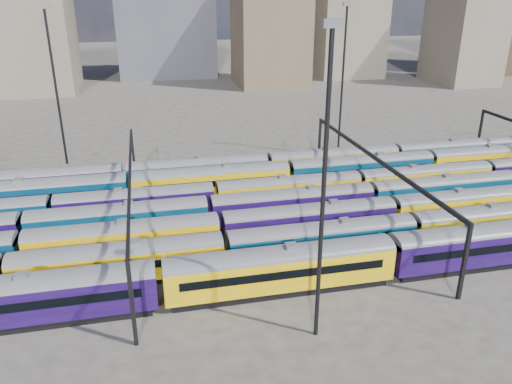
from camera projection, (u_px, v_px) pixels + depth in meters
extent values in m
plane|color=#403C36|center=(296.00, 221.00, 63.65)|extent=(500.00, 500.00, 0.00)
cube|color=black|center=(30.00, 319.00, 44.00)|extent=(21.18, 2.75, 0.78)
cube|color=#17073A|center=(26.00, 300.00, 43.25)|extent=(22.30, 3.23, 3.23)
cylinder|color=#4C4C51|center=(23.00, 284.00, 42.64)|extent=(22.30, 3.23, 3.23)
cube|color=black|center=(21.00, 307.00, 41.62)|extent=(19.62, 0.06, 0.84)
cube|color=black|center=(29.00, 286.00, 44.58)|extent=(19.62, 0.06, 0.84)
cube|color=slate|center=(21.00, 275.00, 42.31)|extent=(1.11, 1.00, 0.39)
cube|color=black|center=(280.00, 288.00, 48.67)|extent=(21.18, 2.75, 0.78)
cube|color=#CE9C08|center=(281.00, 270.00, 47.92)|extent=(22.30, 3.23, 3.23)
cylinder|color=#4C4C51|center=(281.00, 255.00, 47.31)|extent=(22.30, 3.23, 3.23)
cube|color=black|center=(285.00, 275.00, 46.30)|extent=(19.62, 0.06, 0.84)
cube|color=black|center=(276.00, 258.00, 49.25)|extent=(19.62, 0.06, 0.84)
cube|color=slate|center=(281.00, 247.00, 46.99)|extent=(1.11, 1.00, 0.39)
cube|color=black|center=(486.00, 262.00, 53.35)|extent=(21.18, 2.75, 0.78)
cube|color=#17073A|center=(490.00, 245.00, 52.59)|extent=(22.30, 3.23, 3.23)
cylinder|color=#4C4C51|center=(492.00, 231.00, 51.99)|extent=(22.30, 3.23, 3.23)
cube|color=black|center=(501.00, 249.00, 50.97)|extent=(19.62, 0.06, 0.84)
cube|color=black|center=(481.00, 235.00, 53.93)|extent=(19.62, 0.06, 0.84)
cube|color=slate|center=(494.00, 224.00, 51.66)|extent=(1.11, 1.00, 0.39)
cube|color=black|center=(122.00, 279.00, 50.11)|extent=(19.51, 2.53, 0.72)
cube|color=#CE9C08|center=(120.00, 263.00, 49.42)|extent=(20.53, 2.98, 2.98)
cylinder|color=#4C4C51|center=(118.00, 250.00, 48.86)|extent=(20.53, 2.98, 2.98)
cube|color=black|center=(119.00, 268.00, 47.92)|extent=(18.07, 0.06, 0.77)
cube|color=black|center=(120.00, 253.00, 50.65)|extent=(18.07, 0.06, 0.77)
cube|color=slate|center=(117.00, 243.00, 48.56)|extent=(1.03, 0.92, 0.36)
cube|color=black|center=(321.00, 256.00, 54.43)|extent=(19.51, 2.53, 0.72)
cube|color=#042B49|center=(322.00, 241.00, 53.73)|extent=(20.53, 2.98, 2.98)
cylinder|color=#4C4C51|center=(322.00, 229.00, 53.17)|extent=(20.53, 2.98, 2.98)
cube|color=black|center=(327.00, 245.00, 52.23)|extent=(18.07, 0.06, 0.77)
cube|color=black|center=(317.00, 232.00, 54.96)|extent=(18.07, 0.06, 0.77)
cube|color=slate|center=(323.00, 222.00, 52.87)|extent=(1.03, 0.92, 0.36)
cube|color=black|center=(491.00, 237.00, 58.74)|extent=(19.51, 2.53, 0.72)
cube|color=#CE9C08|center=(494.00, 223.00, 58.04)|extent=(20.53, 2.98, 2.98)
cylinder|color=#4C4C51|center=(496.00, 211.00, 57.48)|extent=(20.53, 2.98, 2.98)
cube|color=black|center=(503.00, 226.00, 56.55)|extent=(18.07, 0.06, 0.77)
cube|color=black|center=(486.00, 215.00, 59.27)|extent=(18.07, 0.06, 0.77)
cube|color=slate|center=(497.00, 205.00, 57.19)|extent=(1.03, 0.92, 0.36)
cube|color=black|center=(126.00, 255.00, 54.71)|extent=(19.40, 2.52, 0.71)
cube|color=#CE9C08|center=(125.00, 240.00, 54.02)|extent=(20.42, 2.96, 2.96)
cylinder|color=#4C4C51|center=(123.00, 228.00, 53.46)|extent=(20.42, 2.96, 2.96)
cube|color=black|center=(124.00, 244.00, 52.53)|extent=(17.97, 0.06, 0.77)
cube|color=black|center=(125.00, 231.00, 55.24)|extent=(17.97, 0.06, 0.77)
cube|color=slate|center=(123.00, 221.00, 53.16)|extent=(1.02, 0.92, 0.36)
cube|color=black|center=(309.00, 236.00, 59.00)|extent=(19.40, 2.52, 0.71)
cube|color=#17073A|center=(309.00, 222.00, 58.31)|extent=(20.42, 2.96, 2.96)
cylinder|color=#4C4C51|center=(310.00, 210.00, 57.75)|extent=(20.42, 2.96, 2.96)
cube|color=black|center=(314.00, 225.00, 56.82)|extent=(17.97, 0.06, 0.77)
cube|color=black|center=(305.00, 214.00, 59.53)|extent=(17.97, 0.06, 0.77)
cube|color=slate|center=(310.00, 204.00, 57.45)|extent=(1.02, 0.92, 0.36)
cube|color=black|center=(466.00, 219.00, 63.29)|extent=(19.40, 2.52, 0.71)
cube|color=#CE9C08|center=(469.00, 206.00, 62.60)|extent=(20.42, 2.96, 2.96)
cylinder|color=#4C4C51|center=(471.00, 195.00, 62.04)|extent=(20.42, 2.96, 2.96)
cube|color=black|center=(477.00, 208.00, 61.11)|extent=(17.97, 0.06, 0.77)
cube|color=black|center=(462.00, 199.00, 63.82)|extent=(17.97, 0.06, 0.77)
cube|color=slate|center=(472.00, 189.00, 61.74)|extent=(1.02, 0.92, 0.36)
cube|color=black|center=(121.00, 235.00, 59.09)|extent=(19.50, 2.53, 0.72)
cube|color=#042B49|center=(120.00, 221.00, 58.40)|extent=(20.52, 2.98, 2.98)
cylinder|color=#4C4C51|center=(118.00, 210.00, 57.84)|extent=(20.52, 2.98, 2.98)
cube|color=black|center=(119.00, 224.00, 56.90)|extent=(18.06, 0.06, 0.77)
cube|color=black|center=(120.00, 213.00, 59.63)|extent=(18.06, 0.06, 0.77)
cube|color=slate|center=(118.00, 204.00, 57.54)|extent=(1.03, 0.92, 0.36)
cube|color=black|center=(292.00, 219.00, 63.40)|extent=(19.50, 2.53, 0.72)
cube|color=#17073A|center=(293.00, 205.00, 62.71)|extent=(20.52, 2.98, 2.98)
cylinder|color=#4C4C51|center=(293.00, 195.00, 62.15)|extent=(20.52, 2.98, 2.98)
cube|color=black|center=(296.00, 208.00, 61.21)|extent=(18.06, 0.06, 0.77)
cube|color=black|center=(289.00, 198.00, 63.94)|extent=(18.06, 0.06, 0.77)
cube|color=slate|center=(293.00, 189.00, 61.85)|extent=(1.03, 0.92, 0.36)
cube|color=black|center=(441.00, 204.00, 67.72)|extent=(19.50, 2.53, 0.72)
cube|color=#042B49|center=(443.00, 192.00, 67.02)|extent=(20.52, 2.98, 2.98)
cylinder|color=#4C4C51|center=(445.00, 181.00, 66.46)|extent=(20.52, 2.98, 2.98)
cube|color=black|center=(450.00, 193.00, 65.52)|extent=(18.06, 0.06, 0.77)
cube|color=black|center=(437.00, 185.00, 68.25)|extent=(18.06, 0.06, 0.77)
cube|color=slate|center=(446.00, 176.00, 66.16)|extent=(1.03, 0.92, 0.36)
cube|color=black|center=(137.00, 217.00, 64.01)|extent=(18.63, 2.42, 0.69)
cube|color=#17073A|center=(136.00, 204.00, 63.34)|extent=(19.61, 2.84, 2.84)
cylinder|color=#4C4C51|center=(135.00, 194.00, 62.81)|extent=(19.61, 2.84, 2.84)
cube|color=black|center=(136.00, 206.00, 61.91)|extent=(17.25, 0.06, 0.74)
cube|color=black|center=(136.00, 197.00, 64.52)|extent=(17.25, 0.06, 0.74)
cube|color=slate|center=(135.00, 188.00, 62.52)|extent=(0.98, 0.88, 0.34)
cube|color=black|center=(289.00, 203.00, 68.13)|extent=(18.63, 2.42, 0.69)
cube|color=#CE9C08|center=(289.00, 191.00, 67.47)|extent=(19.61, 2.84, 2.84)
cylinder|color=#4C4C51|center=(289.00, 181.00, 66.93)|extent=(19.61, 2.84, 2.84)
cube|color=black|center=(292.00, 193.00, 66.04)|extent=(17.25, 0.06, 0.74)
cube|color=black|center=(286.00, 185.00, 68.64)|extent=(17.25, 0.06, 0.74)
cube|color=slate|center=(289.00, 176.00, 66.65)|extent=(0.98, 0.88, 0.34)
cube|color=black|center=(423.00, 191.00, 72.26)|extent=(18.63, 2.42, 0.69)
cube|color=#CE9C08|center=(424.00, 179.00, 71.59)|extent=(19.61, 2.84, 2.84)
cylinder|color=#4C4C51|center=(425.00, 170.00, 71.06)|extent=(19.61, 2.84, 2.84)
cube|color=black|center=(430.00, 181.00, 70.16)|extent=(17.25, 0.06, 0.74)
cube|color=black|center=(419.00, 174.00, 72.77)|extent=(17.25, 0.06, 0.74)
cube|color=slate|center=(426.00, 165.00, 70.77)|extent=(0.98, 0.88, 0.34)
cube|color=black|center=(44.00, 209.00, 66.05)|extent=(20.76, 2.69, 0.76)
cube|color=#042B49|center=(42.00, 196.00, 65.31)|extent=(21.85, 3.17, 3.17)
cylinder|color=#4C4C51|center=(40.00, 184.00, 64.71)|extent=(21.85, 3.17, 3.17)
cube|color=black|center=(39.00, 198.00, 63.71)|extent=(19.23, 0.06, 0.82)
cube|color=black|center=(43.00, 189.00, 66.61)|extent=(19.23, 0.06, 0.82)
cube|color=slate|center=(39.00, 178.00, 64.39)|extent=(1.09, 0.98, 0.38)
cube|color=black|center=(212.00, 195.00, 70.63)|extent=(20.76, 2.69, 0.76)
cube|color=#CE9C08|center=(212.00, 182.00, 69.89)|extent=(21.85, 3.17, 3.17)
cylinder|color=#4C4C51|center=(211.00, 172.00, 69.29)|extent=(21.85, 3.17, 3.17)
cube|color=black|center=(213.00, 184.00, 68.30)|extent=(19.23, 0.06, 0.82)
cube|color=black|center=(210.00, 176.00, 71.19)|extent=(19.23, 0.06, 0.82)
cube|color=slate|center=(211.00, 166.00, 68.97)|extent=(1.09, 0.98, 0.38)
cube|color=black|center=(360.00, 183.00, 75.21)|extent=(20.76, 2.69, 0.76)
cube|color=#042B49|center=(361.00, 170.00, 74.47)|extent=(21.85, 3.17, 3.17)
cylinder|color=#4C4C51|center=(362.00, 160.00, 73.87)|extent=(21.85, 3.17, 3.17)
cube|color=black|center=(365.00, 172.00, 72.88)|extent=(19.23, 0.06, 0.82)
cube|color=black|center=(357.00, 165.00, 75.78)|extent=(19.23, 0.06, 0.82)
cube|color=slate|center=(362.00, 155.00, 73.56)|extent=(1.09, 0.98, 0.38)
cube|color=black|center=(490.00, 172.00, 79.79)|extent=(20.76, 2.69, 0.76)
cube|color=#CE9C08|center=(493.00, 160.00, 79.05)|extent=(21.85, 3.17, 3.17)
cylinder|color=#4C4C51|center=(494.00, 150.00, 78.46)|extent=(21.85, 3.17, 3.17)
cube|color=black|center=(500.00, 161.00, 77.46)|extent=(19.23, 0.06, 0.82)
cube|color=black|center=(487.00, 155.00, 80.36)|extent=(19.23, 0.06, 0.82)
cube|color=slate|center=(495.00, 145.00, 78.14)|extent=(1.09, 0.98, 0.38)
cube|color=black|center=(49.00, 196.00, 70.54)|extent=(19.66, 2.55, 0.72)
cube|color=#17073A|center=(47.00, 183.00, 69.84)|extent=(20.69, 3.00, 3.00)
cylinder|color=#4C4C51|center=(45.00, 173.00, 69.28)|extent=(20.69, 3.00, 3.00)
cube|color=black|center=(45.00, 185.00, 68.33)|extent=(18.21, 0.06, 0.78)
cube|color=black|center=(48.00, 177.00, 71.08)|extent=(18.21, 0.06, 0.78)
cube|color=slate|center=(44.00, 168.00, 68.98)|extent=(1.03, 0.93, 0.36)
cube|color=black|center=(199.00, 184.00, 74.89)|extent=(19.66, 2.55, 0.72)
cube|color=#042B49|center=(198.00, 172.00, 74.19)|extent=(20.69, 3.00, 3.00)
cylinder|color=#4C4C51|center=(198.00, 162.00, 73.63)|extent=(20.69, 3.00, 3.00)
cube|color=black|center=(199.00, 173.00, 72.68)|extent=(18.21, 0.06, 0.78)
cube|color=black|center=(197.00, 166.00, 75.43)|extent=(18.21, 0.06, 0.78)
cube|color=slate|center=(198.00, 157.00, 73.33)|extent=(1.03, 0.93, 0.36)
cube|color=black|center=(333.00, 173.00, 79.24)|extent=(19.66, 2.55, 0.72)
cube|color=#CE9C08|center=(333.00, 162.00, 78.54)|extent=(20.69, 3.00, 3.00)
cylinder|color=#4C4C51|center=(334.00, 153.00, 77.97)|extent=(20.69, 3.00, 3.00)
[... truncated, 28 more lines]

